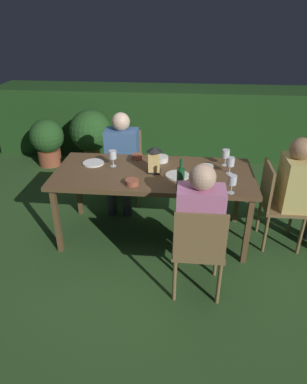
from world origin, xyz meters
The scene contains 23 objects.
ground_plane centered at (0.00, 0.00, 0.00)m, with size 16.00×16.00×0.00m, color #2D5123.
dining_table centered at (0.00, 0.00, 0.70)m, with size 1.96×0.87×0.75m.
chair_head_far centered at (1.23, 0.00, 0.49)m, with size 0.40×0.42×0.87m.
person_in_mustard centered at (1.42, 0.00, 0.64)m, with size 0.48×0.38×1.15m.
chair_side_right_a centered at (-0.44, 0.83, 0.49)m, with size 0.42×0.40×0.87m.
person_in_blue centered at (-0.44, 0.63, 0.64)m, with size 0.38×0.47×1.15m.
chair_side_left_b centered at (0.44, -0.83, 0.49)m, with size 0.42×0.40×0.87m.
person_in_pink centered at (0.44, -0.63, 0.64)m, with size 0.38×0.47×1.15m.
lantern_centerpiece centered at (0.01, 0.00, 0.90)m, with size 0.15×0.15×0.27m.
green_bottle_on_table centered at (0.27, -0.34, 0.86)m, with size 0.07×0.07×0.29m.
wine_glass_a centered at (0.72, 0.24, 0.87)m, with size 0.08×0.08×0.17m.
wine_glass_b centered at (-0.42, 0.10, 0.87)m, with size 0.08×0.08×0.17m.
wine_glass_c centered at (0.72, -0.37, 0.87)m, with size 0.08×0.08×0.17m.
wine_glass_d centered at (0.74, 0.03, 0.87)m, with size 0.08×0.08×0.17m.
plate_a centered at (-0.64, 0.15, 0.76)m, with size 0.22×0.22×0.01m, color white.
plate_b centered at (0.24, -0.07, 0.76)m, with size 0.23×0.23×0.01m, color silver.
bowl_olives centered at (0.05, 0.28, 0.78)m, with size 0.16×0.16×0.05m.
bowl_bread centered at (-0.21, 0.32, 0.78)m, with size 0.12×0.12×0.05m.
bowl_salad centered at (-0.17, -0.30, 0.78)m, with size 0.12×0.12×0.05m.
bowl_dip centered at (0.53, 0.09, 0.78)m, with size 0.13×0.13×0.05m.
hedge_backdrop centered at (0.00, 2.52, 0.54)m, with size 5.62×0.81×1.07m, color #1E4219.
potted_plant_by_hedge centered at (-1.81, 1.77, 0.40)m, with size 0.52×0.52×0.72m.
potted_plant_corner centered at (-1.12, 1.77, 0.54)m, with size 0.62×0.62×0.88m.
Camera 1 is at (0.29, -3.05, 2.16)m, focal length 31.86 mm.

